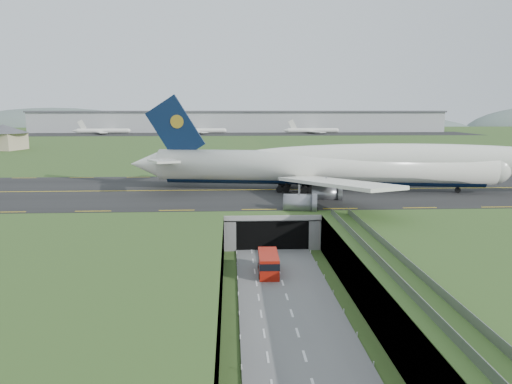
{
  "coord_description": "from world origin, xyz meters",
  "views": [
    {
      "loc": [
        -6.82,
        -71.38,
        23.22
      ],
      "look_at": [
        -2.13,
        20.0,
        7.86
      ],
      "focal_mm": 35.0,
      "sensor_mm": 36.0,
      "label": 1
    }
  ],
  "objects": [
    {
      "name": "taxiway",
      "position": [
        0.0,
        33.0,
        6.09
      ],
      "size": [
        800.0,
        44.0,
        0.18
      ],
      "primitive_type": "cube",
      "color": "black",
      "rests_on": "airfield_deck"
    },
    {
      "name": "trench_road",
      "position": [
        0.0,
        -7.5,
        0.1
      ],
      "size": [
        12.0,
        75.0,
        0.2
      ],
      "primitive_type": "cube",
      "color": "slate",
      "rests_on": "ground"
    },
    {
      "name": "distant_hills",
      "position": [
        64.38,
        430.0,
        -4.0
      ],
      "size": [
        700.0,
        91.0,
        60.0
      ],
      "color": "slate",
      "rests_on": "ground"
    },
    {
      "name": "guideway",
      "position": [
        11.0,
        -19.11,
        5.32
      ],
      "size": [
        3.0,
        53.0,
        7.05
      ],
      "color": "#A8A8A3",
      "rests_on": "ground"
    },
    {
      "name": "tunnel_portal",
      "position": [
        0.0,
        16.71,
        3.33
      ],
      "size": [
        17.0,
        22.3,
        6.0
      ],
      "color": "gray",
      "rests_on": "ground"
    },
    {
      "name": "shuttle_tram",
      "position": [
        -1.61,
        -3.96,
        1.65
      ],
      "size": [
        2.97,
        7.37,
        2.99
      ],
      "rotation": [
        0.0,
        0.0,
        -0.02
      ],
      "color": "#AD190B",
      "rests_on": "ground"
    },
    {
      "name": "cargo_terminal",
      "position": [
        -0.22,
        299.41,
        13.96
      ],
      "size": [
        320.0,
        67.0,
        15.6
      ],
      "color": "#B2B2B2",
      "rests_on": "ground"
    },
    {
      "name": "ground",
      "position": [
        0.0,
        0.0,
        0.0
      ],
      "size": [
        900.0,
        900.0,
        0.0
      ],
      "primitive_type": "plane",
      "color": "#2F5321",
      "rests_on": "ground"
    },
    {
      "name": "service_building",
      "position": [
        -101.28,
        142.8,
        12.32
      ],
      "size": [
        23.48,
        23.48,
        10.66
      ],
      "rotation": [
        0.0,
        0.0,
        -0.23
      ],
      "color": "#C5B18E",
      "rests_on": "ground"
    },
    {
      "name": "airfield_deck",
      "position": [
        0.0,
        0.0,
        3.0
      ],
      "size": [
        800.0,
        800.0,
        6.0
      ],
      "primitive_type": "cube",
      "color": "gray",
      "rests_on": "ground"
    },
    {
      "name": "jumbo_jet",
      "position": [
        19.12,
        30.25,
        11.59
      ],
      "size": [
        98.11,
        61.9,
        20.75
      ],
      "rotation": [
        0.0,
        0.0,
        -0.16
      ],
      "color": "white",
      "rests_on": "ground"
    }
  ]
}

